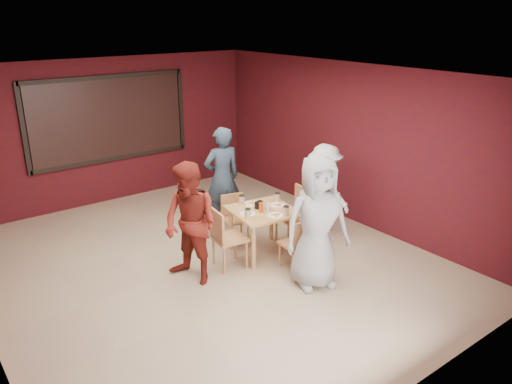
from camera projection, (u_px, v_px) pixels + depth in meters
floor at (208, 264)px, 7.55m from camera, size 7.00×7.00×0.00m
window_blinds at (109, 119)px, 9.57m from camera, size 3.00×0.02×1.50m
dining_table at (263, 215)px, 7.66m from camera, size 1.05×1.05×0.89m
chair_front at (298, 242)px, 7.20m from camera, size 0.42×0.42×0.82m
chair_back at (234, 215)px, 8.19m from camera, size 0.46×0.46×0.78m
chair_left at (225, 235)px, 7.26m from camera, size 0.51×0.51×0.93m
chair_right at (296, 212)px, 8.10m from camera, size 0.51×0.51×0.93m
diner_front at (317, 222)px, 6.68m from camera, size 1.06×0.86×1.87m
diner_back at (222, 178)px, 8.61m from camera, size 0.71×0.53×1.78m
diner_left at (191, 224)px, 6.81m from camera, size 0.86×0.99×1.72m
diner_right at (324, 189)px, 8.39m from camera, size 0.62×1.03×1.55m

